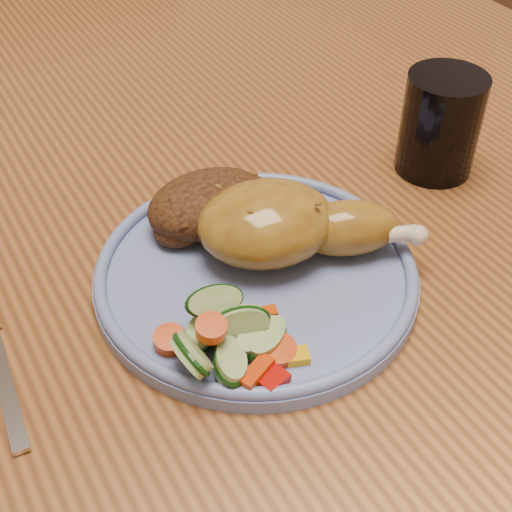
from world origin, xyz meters
The scene contains 9 objects.
dining_table centered at (0.00, 0.00, 0.67)m, with size 0.90×1.40×0.75m.
chair_far centered at (0.00, 0.63, 0.49)m, with size 0.42×0.42×0.91m.
plate centered at (-0.10, -0.10, 0.76)m, with size 0.25×0.25×0.01m, color #6374B2.
plate_rim centered at (-0.10, -0.10, 0.77)m, with size 0.25×0.25×0.01m, color #6374B2.
chicken_leg centered at (-0.07, -0.09, 0.79)m, with size 0.17×0.13×0.06m.
rice_pilaf centered at (-0.11, -0.03, 0.78)m, with size 0.11×0.08×0.05m.
vegetable_pile centered at (-0.16, -0.16, 0.77)m, with size 0.10×0.09×0.05m.
fork centered at (-0.30, -0.09, 0.75)m, with size 0.03×0.15×0.00m.
drinking_glass centered at (0.12, -0.05, 0.80)m, with size 0.07×0.07×0.09m, color black.
Camera 1 is at (-0.31, -0.45, 1.14)m, focal length 50.00 mm.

